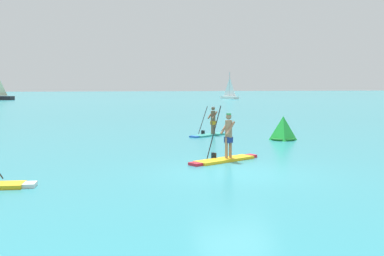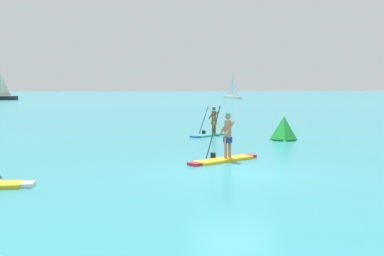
{
  "view_description": "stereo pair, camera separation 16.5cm",
  "coord_description": "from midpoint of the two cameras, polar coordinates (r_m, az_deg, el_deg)",
  "views": [
    {
      "loc": [
        -5.09,
        -13.54,
        2.78
      ],
      "look_at": [
        0.2,
        6.08,
        0.89
      ],
      "focal_mm": 42.57,
      "sensor_mm": 36.0,
      "label": 1
    },
    {
      "loc": [
        -4.94,
        -13.58,
        2.78
      ],
      "look_at": [
        0.2,
        6.08,
        0.89
      ],
      "focal_mm": 42.57,
      "sensor_mm": 36.0,
      "label": 2
    }
  ],
  "objects": [
    {
      "name": "sailboat_right_horizon",
      "position": [
        98.21,
        4.68,
        4.08
      ],
      "size": [
        2.36,
        5.67,
        5.73
      ],
      "rotation": [
        0.0,
        0.0,
        1.78
      ],
      "color": "white",
      "rests_on": "ground"
    },
    {
      "name": "paddleboarder_far_right",
      "position": [
        25.6,
        2.21,
        -0.1
      ],
      "size": [
        2.79,
        2.02,
        1.69
      ],
      "rotation": [
        0.0,
        0.0,
        3.71
      ],
      "color": "teal",
      "rests_on": "ground"
    },
    {
      "name": "ground",
      "position": [
        14.72,
        5.13,
        -5.59
      ],
      "size": [
        440.0,
        440.0,
        0.0
      ],
      "primitive_type": "plane",
      "color": "teal"
    },
    {
      "name": "race_marker_buoy",
      "position": [
        23.81,
        11.15,
        -0.17
      ],
      "size": [
        1.32,
        1.32,
        1.23
      ],
      "color": "green",
      "rests_on": "ground"
    },
    {
      "name": "paddleboarder_mid_center",
      "position": [
        16.9,
        3.93,
        -2.85
      ],
      "size": [
        3.06,
        1.75,
        2.08
      ],
      "rotation": [
        0.0,
        0.0,
        3.59
      ],
      "color": "yellow",
      "rests_on": "ground"
    }
  ]
}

